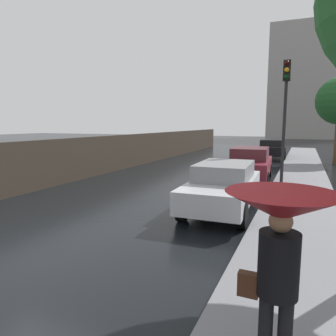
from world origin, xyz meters
TOP-DOWN VIEW (x-y plane):
  - ground at (0.00, 0.00)m, footprint 120.00×120.00m
  - sidewalk_strip at (5.10, 0.00)m, footprint 2.20×60.00m
  - car_black_near_kerb at (2.98, 19.96)m, footprint 2.12×4.65m
  - car_maroon_mid_road at (2.89, 10.22)m, footprint 1.97×4.07m
  - car_silver_far_ahead at (2.98, 4.77)m, footprint 1.89×4.34m
  - pedestrian_with_umbrella_near at (4.92, -1.23)m, footprint 1.03×1.03m
  - traffic_light at (4.37, 8.57)m, footprint 0.26×0.39m
  - distant_tower at (6.65, 56.21)m, footprint 15.64×9.67m

SIDE VIEW (x-z plane):
  - ground at x=0.00m, z-range 0.00..0.00m
  - sidewalk_strip at x=5.10m, z-range 0.00..0.14m
  - car_silver_far_ahead at x=2.98m, z-range 0.04..1.45m
  - car_black_near_kerb at x=2.98m, z-range 0.05..1.45m
  - car_maroon_mid_road at x=2.89m, z-range 0.02..1.50m
  - pedestrian_with_umbrella_near at x=4.92m, z-range 0.68..2.49m
  - traffic_light at x=4.37m, z-range 1.03..5.78m
  - distant_tower at x=6.65m, z-range -2.14..21.23m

